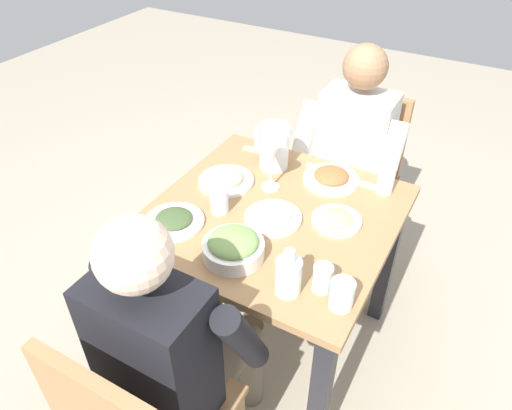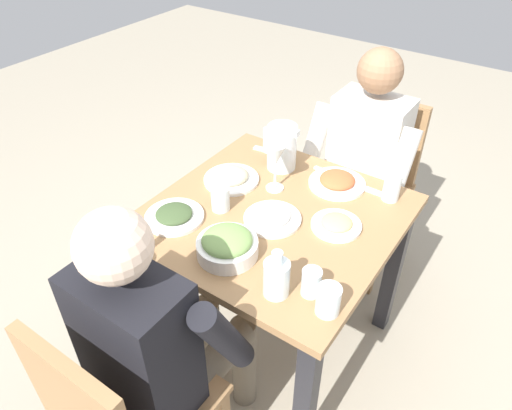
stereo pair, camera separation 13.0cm
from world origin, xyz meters
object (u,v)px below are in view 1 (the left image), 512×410
Objects in this scene: diner_far at (177,343)px; plate_beans at (226,179)px; salad_bowl at (233,246)px; plate_dolmas at (174,220)px; water_glass_near_left at (342,294)px; plate_yoghurt at (273,216)px; water_glass_near_right at (386,180)px; water_glass_by_pitcher at (219,201)px; chair_near at (357,171)px; oil_carafe at (288,277)px; water_pitcher at (274,146)px; salt_shaker at (153,247)px; water_glass_far_left at (323,278)px; diner_near at (346,165)px; plate_fries at (337,219)px; plate_rice_curry at (331,177)px; dining_table at (273,239)px; wine_glass at (271,157)px.

diner_far is 5.33× the size of plate_beans.
salad_bowl is 0.95× the size of plate_dolmas.
plate_yoghurt is at bearing -35.81° from water_glass_near_left.
water_glass_near_right is at bearing -156.51° from plate_beans.
chair_near is at bearing -106.01° from water_glass_by_pitcher.
oil_carafe reaches higher than water_glass_by_pitcher.
water_pitcher reaches higher than plate_yoghurt.
salt_shaker is at bearing 51.89° from water_glass_near_right.
water_glass_near_left is at bearing 132.19° from water_pitcher.
water_glass_far_left is at bearing 102.30° from chair_near.
water_glass_far_left is (-0.48, 0.17, -0.00)m from water_glass_by_pitcher.
diner_near is 6.58× the size of plate_fries.
oil_carafe is (0.01, 0.38, 0.04)m from plate_fries.
chair_near reaches higher than plate_rice_curry.
dining_table is 5.26× the size of oil_carafe.
plate_fries is at bearing -110.51° from diner_far.
salt_shaker is at bearing 57.59° from dining_table.
water_glass_near_right is (-0.24, 0.25, 0.15)m from diner_near.
oil_carafe is (-0.49, 0.09, 0.04)m from plate_dolmas.
water_pitcher is 0.85× the size of plate_rice_curry.
plate_beans is 2.44× the size of water_glass_far_left.
plate_rice_curry is 2.47× the size of water_glass_far_left.
dining_table is 9.15× the size of water_glass_near_left.
plate_beans is 2.33× the size of water_glass_near_left.
water_glass_by_pitcher is at bearing 66.81° from wine_glass.
plate_beans is at bearing -2.17° from plate_fries.
oil_carafe is (-0.21, 0.32, 0.19)m from dining_table.
water_pitcher is 0.68m from salt_shaker.
diner_near is at bearing -74.83° from water_glass_far_left.
plate_yoghurt is 1.26× the size of oil_carafe.
water_glass_by_pitcher is (-0.08, 0.17, 0.03)m from plate_beans.
diner_near is 0.86m from salad_bowl.
water_glass_near_right reaches higher than water_glass_far_left.
diner_far is at bearing 88.25° from dining_table.
dining_table is 3.93× the size of plate_beans.
oil_carafe reaches higher than dining_table.
water_glass_far_left is 0.46× the size of wine_glass.
diner_near reaches higher than salt_shaker.
water_glass_near_right reaches higher than plate_rice_curry.
oil_carafe reaches higher than plate_dolmas.
diner_near is 0.73m from water_glass_by_pitcher.
diner_far reaches higher than plate_fries.
salad_bowl is (-0.14, 0.55, -0.05)m from water_pitcher.
water_glass_near_left reaches higher than plate_rice_curry.
plate_yoghurt is at bearing -165.50° from water_glass_by_pitcher.
plate_dolmas is at bearing 39.05° from dining_table.
salad_bowl is at bearing 125.35° from plate_beans.
water_pitcher reaches higher than water_glass_near_left.
plate_beans is at bearing -17.55° from dining_table.
water_glass_near_right is (-0.21, -0.03, 0.04)m from plate_rice_curry.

